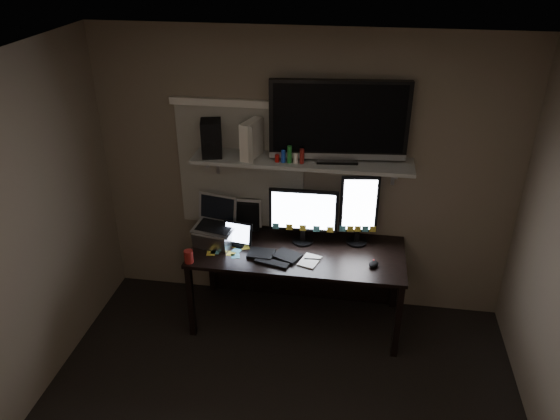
% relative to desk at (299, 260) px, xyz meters
% --- Properties ---
extents(ceiling, '(3.60, 3.60, 0.00)m').
position_rel_desk_xyz_m(ceiling, '(0.00, -1.55, 1.95)').
color(ceiling, silver).
rests_on(ceiling, back_wall).
extents(back_wall, '(3.60, 0.00, 3.60)m').
position_rel_desk_xyz_m(back_wall, '(0.00, 0.25, 0.70)').
color(back_wall, '#776A55').
rests_on(back_wall, floor).
extents(window_blinds, '(1.10, 0.02, 1.10)m').
position_rel_desk_xyz_m(window_blinds, '(-0.55, 0.24, 0.75)').
color(window_blinds, beige).
rests_on(window_blinds, back_wall).
extents(desk, '(1.80, 0.75, 0.73)m').
position_rel_desk_xyz_m(desk, '(0.00, 0.00, 0.00)').
color(desk, black).
rests_on(desk, floor).
extents(wall_shelf, '(1.80, 0.35, 0.03)m').
position_rel_desk_xyz_m(wall_shelf, '(0.00, 0.08, 0.91)').
color(wall_shelf, '#A6A6A1').
rests_on(wall_shelf, back_wall).
extents(monitor_landscape, '(0.58, 0.08, 0.51)m').
position_rel_desk_xyz_m(monitor_landscape, '(0.03, 0.03, 0.43)').
color(monitor_landscape, black).
rests_on(monitor_landscape, desk).
extents(monitor_portrait, '(0.33, 0.10, 0.64)m').
position_rel_desk_xyz_m(monitor_portrait, '(0.49, 0.09, 0.50)').
color(monitor_portrait, black).
rests_on(monitor_portrait, desk).
extents(keyboard, '(0.47, 0.28, 0.03)m').
position_rel_desk_xyz_m(keyboard, '(-0.18, -0.24, 0.19)').
color(keyboard, black).
rests_on(keyboard, desk).
extents(mouse, '(0.10, 0.12, 0.04)m').
position_rel_desk_xyz_m(mouse, '(0.64, -0.26, 0.20)').
color(mouse, black).
rests_on(mouse, desk).
extents(notepad, '(0.20, 0.23, 0.01)m').
position_rel_desk_xyz_m(notepad, '(0.12, -0.27, 0.18)').
color(notepad, silver).
rests_on(notepad, desk).
extents(tablet, '(0.27, 0.15, 0.23)m').
position_rel_desk_xyz_m(tablet, '(-0.51, -0.11, 0.29)').
color(tablet, black).
rests_on(tablet, desk).
extents(file_sorter, '(0.23, 0.11, 0.29)m').
position_rel_desk_xyz_m(file_sorter, '(-0.50, 0.19, 0.32)').
color(file_sorter, black).
rests_on(file_sorter, desk).
extents(laptop, '(0.40, 0.35, 0.40)m').
position_rel_desk_xyz_m(laptop, '(-0.71, -0.12, 0.38)').
color(laptop, '#B2B2B7').
rests_on(laptop, desk).
extents(cup, '(0.10, 0.10, 0.11)m').
position_rel_desk_xyz_m(cup, '(-0.85, -0.43, 0.23)').
color(cup, maroon).
rests_on(cup, desk).
extents(sticky_notes, '(0.35, 0.29, 0.00)m').
position_rel_desk_xyz_m(sticky_notes, '(-0.59, -0.22, 0.18)').
color(sticky_notes, '#FFE745').
rests_on(sticky_notes, desk).
extents(tv, '(1.11, 0.30, 0.66)m').
position_rel_desk_xyz_m(tv, '(0.28, 0.11, 1.25)').
color(tv, black).
rests_on(tv, wall_shelf).
extents(game_console, '(0.16, 0.27, 0.31)m').
position_rel_desk_xyz_m(game_console, '(-0.41, 0.07, 1.08)').
color(game_console, silver).
rests_on(game_console, wall_shelf).
extents(speaker, '(0.21, 0.23, 0.30)m').
position_rel_desk_xyz_m(speaker, '(-0.74, 0.05, 1.08)').
color(speaker, black).
rests_on(speaker, wall_shelf).
extents(bottles, '(0.23, 0.08, 0.14)m').
position_rel_desk_xyz_m(bottles, '(-0.09, -0.00, 1.00)').
color(bottles, '#A50F0C').
rests_on(bottles, wall_shelf).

